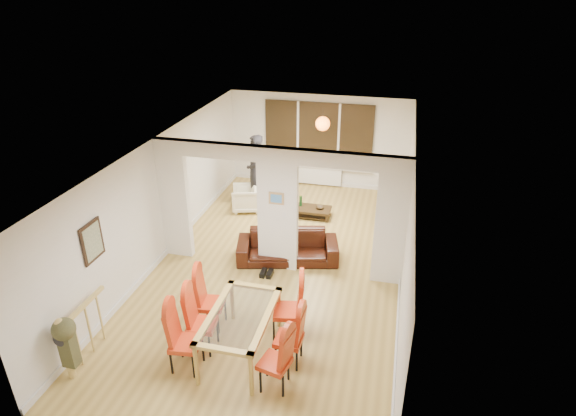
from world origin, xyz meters
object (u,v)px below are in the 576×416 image
at_px(dining_chair_lb, 202,321).
at_px(armchair, 246,198).
at_px(dining_chair_ra, 274,359).
at_px(dining_chair_rb, 289,336).
at_px(dining_table, 241,334).
at_px(person, 255,171).
at_px(dining_chair_rc, 288,307).
at_px(sofa, 288,247).
at_px(bottle, 301,201).
at_px(bowl, 319,208).
at_px(coffee_table, 309,212).
at_px(television, 384,210).
at_px(dining_chair_la, 185,339).
at_px(dining_chair_lc, 211,300).

distance_m(dining_chair_lb, armchair, 5.13).
distance_m(dining_chair_ra, dining_chair_rb, 0.54).
bearing_deg(dining_table, dining_chair_lb, -177.99).
bearing_deg(person, dining_chair_rc, -0.19).
height_order(dining_table, sofa, dining_table).
bearing_deg(armchair, person, 142.76).
distance_m(bottle, bowl, 0.51).
bearing_deg(person, coffee_table, 52.22).
bearing_deg(sofa, dining_table, -104.50).
height_order(dining_table, television, dining_table).
relative_size(armchair, person, 0.38).
xyz_separation_m(dining_table, dining_chair_ra, (0.70, -0.54, 0.13)).
height_order(person, bottle, person).
relative_size(dining_chair_ra, armchair, 1.46).
bearing_deg(dining_chair_la, dining_chair_rc, 31.89).
xyz_separation_m(dining_chair_lc, dining_chair_rc, (1.32, 0.07, 0.04)).
bearing_deg(sofa, dining_chair_rc, -89.69).
bearing_deg(television, bowl, 115.89).
bearing_deg(bowl, coffee_table, -175.43).
height_order(armchair, television, armchair).
relative_size(dining_chair_ra, dining_chair_rc, 0.89).
distance_m(dining_chair_rc, coffee_table, 4.46).
distance_m(coffee_table, bottle, 0.36).
bearing_deg(dining_table, dining_chair_ra, -37.80).
relative_size(person, television, 2.15).
relative_size(dining_chair_lb, dining_chair_rb, 1.05).
distance_m(dining_chair_rb, armchair, 5.54).
xyz_separation_m(dining_chair_la, bottle, (0.58, 5.56, -0.17)).
distance_m(dining_chair_lb, dining_chair_lc, 0.55).
relative_size(dining_chair_lc, sofa, 0.51).
bearing_deg(television, dining_chair_ra, -176.05).
distance_m(dining_chair_lc, coffee_table, 4.58).
distance_m(dining_chair_la, bowl, 5.63).
bearing_deg(dining_chair_lb, dining_chair_la, -105.19).
bearing_deg(bowl, dining_chair_rc, -86.65).
distance_m(dining_chair_rc, bowl, 4.45).
height_order(dining_chair_lc, coffee_table, dining_chair_lc).
relative_size(dining_chair_ra, television, 1.18).
distance_m(dining_chair_ra, television, 5.98).
bearing_deg(dining_chair_rc, dining_chair_lc, 172.86).
height_order(dining_chair_lb, dining_chair_lc, dining_chair_lb).
relative_size(dining_chair_lb, dining_chair_lc, 1.01).
xyz_separation_m(dining_chair_rc, television, (1.31, 4.71, -0.33)).
xyz_separation_m(dining_chair_lb, dining_chair_lc, (-0.06, 0.55, -0.00)).
relative_size(television, coffee_table, 0.83).
bearing_deg(coffee_table, dining_chair_lb, -98.46).
relative_size(dining_chair_lc, bowl, 5.40).
bearing_deg(dining_chair_lc, person, 90.45).
xyz_separation_m(armchair, bowl, (1.91, 0.01, -0.06)).
bearing_deg(person, television, 65.29).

